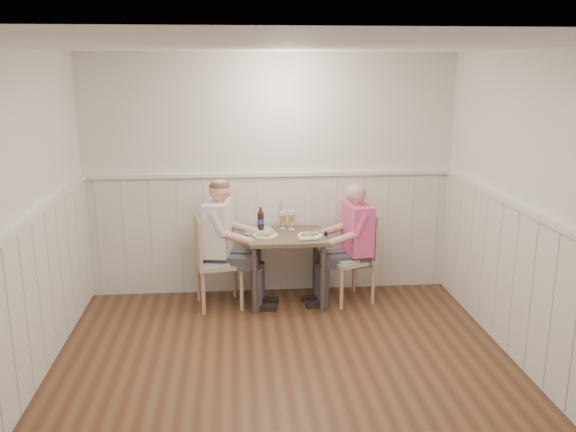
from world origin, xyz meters
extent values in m
plane|color=#4B2B19|center=(0.00, 0.00, 0.00)|extent=(4.50, 4.50, 0.00)
cube|color=silver|center=(0.00, 2.25, 1.30)|extent=(4.00, 0.04, 2.60)
cube|color=silver|center=(0.00, -2.25, 1.30)|extent=(4.00, 0.04, 2.60)
cube|color=silver|center=(-2.00, 0.00, 1.30)|extent=(0.04, 4.50, 2.60)
cube|color=silver|center=(2.00, 0.00, 1.30)|extent=(0.04, 4.50, 2.60)
cube|color=white|center=(0.00, 0.00, 2.59)|extent=(4.00, 4.50, 0.02)
cube|color=silver|center=(0.00, 2.23, 0.65)|extent=(3.98, 0.03, 1.30)
cube|color=silver|center=(-1.99, 0.00, 0.65)|extent=(0.03, 4.48, 1.30)
cube|color=silver|center=(1.99, 0.00, 0.65)|extent=(0.03, 4.48, 1.30)
cube|color=silver|center=(0.00, 2.22, 1.32)|extent=(3.98, 0.06, 0.04)
cube|color=silver|center=(-1.97, 0.00, 1.32)|extent=(0.06, 4.48, 0.04)
cube|color=silver|center=(1.97, 0.00, 1.32)|extent=(0.06, 4.48, 0.04)
cube|color=brown|center=(0.14, 1.84, 0.73)|extent=(0.79, 0.70, 0.04)
cylinder|color=#3F3833|center=(-0.21, 1.54, 0.35)|extent=(0.05, 0.05, 0.71)
cylinder|color=#3F3833|center=(-0.21, 2.14, 0.35)|extent=(0.05, 0.05, 0.71)
cylinder|color=#3F3833|center=(0.48, 1.54, 0.35)|extent=(0.05, 0.05, 0.71)
cylinder|color=#3F3833|center=(0.48, 2.14, 0.35)|extent=(0.05, 0.05, 0.71)
cube|color=tan|center=(0.80, 1.83, 0.46)|extent=(0.58, 0.58, 0.04)
cube|color=#5E7FAA|center=(0.80, 1.83, 0.50)|extent=(0.52, 0.52, 0.03)
cube|color=tan|center=(0.99, 1.90, 0.71)|extent=(0.19, 0.43, 0.47)
cylinder|color=tan|center=(1.05, 1.72, 0.22)|extent=(0.04, 0.04, 0.44)
cylinder|color=tan|center=(0.69, 1.59, 0.22)|extent=(0.04, 0.04, 0.44)
cylinder|color=tan|center=(0.91, 2.08, 0.22)|extent=(0.04, 0.04, 0.44)
cylinder|color=tan|center=(0.55, 1.95, 0.22)|extent=(0.04, 0.04, 0.44)
cube|color=tan|center=(-0.57, 1.81, 0.47)|extent=(0.53, 0.53, 0.04)
cube|color=#5E7FAA|center=(-0.57, 1.81, 0.51)|extent=(0.48, 0.48, 0.03)
cube|color=tan|center=(-0.77, 1.78, 0.73)|extent=(0.11, 0.46, 0.48)
cylinder|color=tan|center=(-0.80, 1.97, 0.22)|extent=(0.04, 0.04, 0.45)
cylinder|color=tan|center=(-0.41, 2.04, 0.22)|extent=(0.04, 0.04, 0.45)
cylinder|color=tan|center=(-0.73, 1.59, 0.22)|extent=(0.04, 0.04, 0.45)
cylinder|color=tan|center=(-0.34, 1.65, 0.22)|extent=(0.04, 0.04, 0.45)
cube|color=#3F3F47|center=(0.87, 1.82, 0.21)|extent=(0.47, 0.43, 0.43)
cube|color=#3F3F47|center=(0.68, 1.79, 0.48)|extent=(0.44, 0.39, 0.12)
cube|color=#FC5990|center=(0.87, 1.82, 0.80)|extent=(0.28, 0.45, 0.52)
sphere|color=tan|center=(0.87, 1.82, 1.18)|extent=(0.21, 0.21, 0.21)
sphere|color=#A5A5A0|center=(0.87, 1.82, 1.20)|extent=(0.20, 0.20, 0.20)
cube|color=black|center=(0.53, 1.77, 0.81)|extent=(0.02, 0.07, 0.12)
cube|color=#3F3F47|center=(-0.55, 1.82, 0.23)|extent=(0.51, 0.47, 0.45)
cube|color=#3F3F47|center=(-0.35, 1.78, 0.51)|extent=(0.48, 0.43, 0.13)
cube|color=white|center=(-0.55, 1.82, 0.85)|extent=(0.32, 0.48, 0.55)
sphere|color=tan|center=(-0.55, 1.82, 1.24)|extent=(0.22, 0.22, 0.22)
sphere|color=#4C3828|center=(-0.55, 1.82, 1.27)|extent=(0.21, 0.21, 0.21)
cylinder|color=white|center=(0.37, 1.75, 0.76)|extent=(0.26, 0.26, 0.02)
ellipsoid|color=#3F722D|center=(0.34, 1.72, 0.79)|extent=(0.13, 0.11, 0.05)
sphere|color=tan|center=(0.43, 1.76, 0.78)|extent=(0.03, 0.03, 0.03)
cube|color=#985356|center=(0.39, 1.81, 0.77)|extent=(0.08, 0.05, 0.01)
cylinder|color=white|center=(0.45, 1.81, 0.78)|extent=(0.05, 0.05, 0.03)
cylinder|color=white|center=(-0.08, 1.80, 0.76)|extent=(0.26, 0.26, 0.02)
ellipsoid|color=#3F722D|center=(-0.12, 1.77, 0.79)|extent=(0.13, 0.10, 0.05)
sphere|color=tan|center=(-0.03, 1.81, 0.78)|extent=(0.03, 0.03, 0.03)
cylinder|color=silver|center=(0.21, 2.04, 0.75)|extent=(0.07, 0.07, 0.01)
cylinder|color=silver|center=(0.21, 2.04, 0.80)|extent=(0.01, 0.01, 0.09)
cone|color=gold|center=(0.21, 2.04, 0.88)|extent=(0.08, 0.08, 0.08)
cylinder|color=silver|center=(0.21, 2.04, 0.94)|extent=(0.08, 0.08, 0.03)
cylinder|color=silver|center=(0.12, 2.07, 0.75)|extent=(0.07, 0.07, 0.01)
cylinder|color=silver|center=(0.12, 2.07, 0.80)|extent=(0.01, 0.01, 0.08)
cone|color=gold|center=(0.12, 2.07, 0.87)|extent=(0.08, 0.08, 0.07)
cylinder|color=silver|center=(0.12, 2.07, 0.93)|extent=(0.08, 0.08, 0.03)
cylinder|color=black|center=(-0.12, 2.04, 0.84)|extent=(0.07, 0.07, 0.18)
cone|color=black|center=(-0.12, 2.04, 0.95)|extent=(0.07, 0.07, 0.04)
cylinder|color=black|center=(-0.12, 2.04, 0.99)|extent=(0.03, 0.03, 0.03)
cylinder|color=#203BB8|center=(-0.12, 2.04, 0.85)|extent=(0.07, 0.07, 0.05)
cylinder|color=white|center=(0.34, 1.60, 0.77)|extent=(0.19, 0.06, 0.04)
cylinder|color=silver|center=(0.08, 2.15, 0.78)|extent=(0.04, 0.04, 0.07)
cylinder|color=#DDB983|center=(0.08, 2.15, 0.90)|extent=(0.02, 0.02, 0.22)
cone|color=#DDB983|center=(0.08, 2.15, 1.04)|extent=(0.03, 0.03, 0.08)
cube|color=#5E7FAA|center=(-0.16, 2.03, 0.75)|extent=(0.38, 0.33, 0.01)
camera|label=1|loc=(-0.39, -4.25, 2.48)|focal=38.00mm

